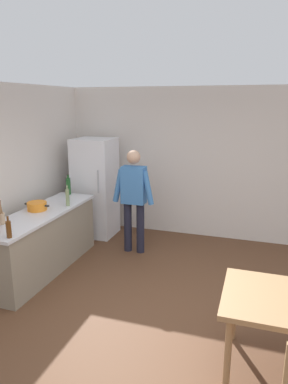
{
  "coord_description": "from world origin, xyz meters",
  "views": [
    {
      "loc": [
        0.93,
        -3.33,
        2.43
      ],
      "look_at": [
        -0.64,
        1.44,
        1.15
      ],
      "focal_mm": 33.1,
      "sensor_mm": 36.0,
      "label": 1
    }
  ],
  "objects_px": {
    "bottle_beer_brown": "(9,229)",
    "bottle_vinegar_tall": "(67,197)",
    "bottle_wine_green": "(68,186)",
    "person": "(134,195)",
    "utensil_jar": "(1,218)",
    "cooking_pot": "(37,206)",
    "refrigerator": "(95,188)"
  },
  "relations": [
    {
      "from": "bottle_wine_green",
      "to": "person",
      "type": "bearing_deg",
      "value": 1.59
    },
    {
      "from": "person",
      "to": "bottle_vinegar_tall",
      "type": "xyz_separation_m",
      "value": [
        -0.83,
        -0.65,
        0.06
      ]
    },
    {
      "from": "bottle_beer_brown",
      "to": "bottle_vinegar_tall",
      "type": "distance_m",
      "value": 1.37
    },
    {
      "from": "bottle_beer_brown",
      "to": "bottle_vinegar_tall",
      "type": "height_order",
      "value": "bottle_vinegar_tall"
    },
    {
      "from": "refrigerator",
      "to": "bottle_beer_brown",
      "type": "distance_m",
      "value": 2.57
    },
    {
      "from": "cooking_pot",
      "to": "bottle_vinegar_tall",
      "type": "xyz_separation_m",
      "value": [
        0.31,
        0.34,
        0.08
      ]
    },
    {
      "from": "utensil_jar",
      "to": "bottle_beer_brown",
      "type": "relative_size",
      "value": 1.23
    },
    {
      "from": "bottle_vinegar_tall",
      "to": "bottle_wine_green",
      "type": "bearing_deg",
      "value": 118.76
    },
    {
      "from": "cooking_pot",
      "to": "person",
      "type": "bearing_deg",
      "value": 40.74
    },
    {
      "from": "refrigerator",
      "to": "utensil_jar",
      "type": "height_order",
      "value": "refrigerator"
    },
    {
      "from": "person",
      "to": "cooking_pot",
      "type": "height_order",
      "value": "person"
    },
    {
      "from": "person",
      "to": "bottle_vinegar_tall",
      "type": "bearing_deg",
      "value": -142.09
    },
    {
      "from": "utensil_jar",
      "to": "bottle_beer_brown",
      "type": "bearing_deg",
      "value": -41.14
    },
    {
      "from": "refrigerator",
      "to": "utensil_jar",
      "type": "xyz_separation_m",
      "value": [
        -0.28,
        -2.2,
        0.08
      ]
    },
    {
      "from": "cooking_pot",
      "to": "bottle_beer_brown",
      "type": "bearing_deg",
      "value": -72.08
    },
    {
      "from": "person",
      "to": "bottle_wine_green",
      "type": "distance_m",
      "value": 1.17
    },
    {
      "from": "person",
      "to": "bottle_beer_brown",
      "type": "distance_m",
      "value": 2.17
    },
    {
      "from": "utensil_jar",
      "to": "bottle_beer_brown",
      "type": "distance_m",
      "value": 0.56
    },
    {
      "from": "bottle_beer_brown",
      "to": "bottle_vinegar_tall",
      "type": "xyz_separation_m",
      "value": [
        -0.02,
        1.37,
        0.03
      ]
    },
    {
      "from": "utensil_jar",
      "to": "bottle_wine_green",
      "type": "relative_size",
      "value": 0.94
    },
    {
      "from": "refrigerator",
      "to": "bottle_wine_green",
      "type": "relative_size",
      "value": 5.29
    },
    {
      "from": "person",
      "to": "bottle_vinegar_tall",
      "type": "relative_size",
      "value": 5.31
    },
    {
      "from": "utensil_jar",
      "to": "bottle_vinegar_tall",
      "type": "bearing_deg",
      "value": 68.2
    },
    {
      "from": "person",
      "to": "bottle_wine_green",
      "type": "bearing_deg",
      "value": -178.41
    },
    {
      "from": "bottle_beer_brown",
      "to": "bottle_vinegar_tall",
      "type": "bearing_deg",
      "value": 90.88
    },
    {
      "from": "cooking_pot",
      "to": "utensil_jar",
      "type": "bearing_deg",
      "value": -97.55
    },
    {
      "from": "utensil_jar",
      "to": "bottle_vinegar_tall",
      "type": "relative_size",
      "value": 1.0
    },
    {
      "from": "utensil_jar",
      "to": "bottle_vinegar_tall",
      "type": "height_order",
      "value": "same"
    },
    {
      "from": "bottle_wine_green",
      "to": "bottle_vinegar_tall",
      "type": "distance_m",
      "value": 0.7
    },
    {
      "from": "bottle_vinegar_tall",
      "to": "person",
      "type": "bearing_deg",
      "value": 37.91
    },
    {
      "from": "refrigerator",
      "to": "bottle_beer_brown",
      "type": "xyz_separation_m",
      "value": [
        0.14,
        -2.57,
        0.11
      ]
    },
    {
      "from": "person",
      "to": "bottle_beer_brown",
      "type": "height_order",
      "value": "person"
    }
  ]
}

